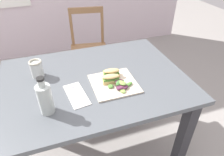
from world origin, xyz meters
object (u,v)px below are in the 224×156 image
plate_lunch (114,84)px  sandwich_half_front (111,78)px  bottle_cold_brew (46,100)px  mason_jar_iced_tea (37,69)px  fork_on_napkin (75,93)px  chair_wooden_far (89,49)px  dining_table (95,94)px  sandwich_half_back (111,73)px

plate_lunch → sandwich_half_front: size_ratio=2.47×
bottle_cold_brew → mason_jar_iced_tea: bearing=95.9°
fork_on_napkin → chair_wooden_far: bearing=73.4°
chair_wooden_far → bottle_cold_brew: (-0.48, -1.16, 0.37)m
fork_on_napkin → sandwich_half_front: bearing=6.0°
plate_lunch → sandwich_half_front: bearing=140.1°
plate_lunch → mason_jar_iced_tea: 0.50m
chair_wooden_far → plate_lunch: 1.09m
dining_table → plate_lunch: plate_lunch is taller
chair_wooden_far → bottle_cold_brew: size_ratio=4.05×
bottle_cold_brew → mason_jar_iced_tea: bottle_cold_brew is taller
dining_table → chair_wooden_far: 0.98m
dining_table → bottle_cold_brew: bottle_cold_brew is taller
sandwich_half_front → mason_jar_iced_tea: 0.48m
chair_wooden_far → mason_jar_iced_tea: 1.02m
chair_wooden_far → mason_jar_iced_tea: chair_wooden_far is taller
dining_table → sandwich_half_back: size_ratio=10.71×
plate_lunch → sandwich_half_back: 0.08m
sandwich_half_front → bottle_cold_brew: bottle_cold_brew is taller
plate_lunch → sandwich_half_front: (-0.02, 0.01, 0.03)m
plate_lunch → mason_jar_iced_tea: (-0.44, 0.24, 0.05)m
dining_table → fork_on_napkin: (-0.14, -0.11, 0.14)m
chair_wooden_far → sandwich_half_back: 1.04m
chair_wooden_far → mason_jar_iced_tea: (-0.51, -0.81, 0.34)m
chair_wooden_far → sandwich_half_front: chair_wooden_far is taller
dining_table → sandwich_half_back: bearing=-16.8°
chair_wooden_far → plate_lunch: chair_wooden_far is taller
plate_lunch → bottle_cold_brew: size_ratio=1.26×
bottle_cold_brew → plate_lunch: bearing=15.1°
sandwich_half_front → mason_jar_iced_tea: bearing=151.5°
chair_wooden_far → fork_on_napkin: chair_wooden_far is taller
plate_lunch → bottle_cold_brew: 0.42m
sandwich_half_back → mason_jar_iced_tea: (-0.44, 0.17, 0.01)m
plate_lunch → bottle_cold_brew: bearing=-164.9°
plate_lunch → fork_on_napkin: bearing=-177.5°
plate_lunch → bottle_cold_brew: bottle_cold_brew is taller
sandwich_half_front → sandwich_half_back: (0.02, 0.06, 0.00)m
bottle_cold_brew → mason_jar_iced_tea: 0.35m
dining_table → mason_jar_iced_tea: mason_jar_iced_tea is taller
dining_table → bottle_cold_brew: (-0.30, -0.21, 0.21)m
fork_on_napkin → dining_table: bearing=39.2°
fork_on_napkin → mason_jar_iced_tea: size_ratio=1.65×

